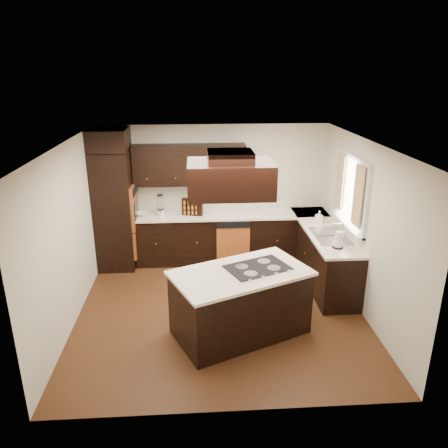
{
  "coord_description": "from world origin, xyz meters",
  "views": [
    {
      "loc": [
        -0.33,
        -5.78,
        3.46
      ],
      "look_at": [
        0.1,
        0.6,
        1.15
      ],
      "focal_mm": 35.0,
      "sensor_mm": 36.0,
      "label": 1
    }
  ],
  "objects": [
    {
      "name": "soap_bottle",
      "position": [
        1.78,
        1.18,
        1.03
      ],
      "size": [
        0.12,
        0.12,
        0.22
      ],
      "primitive_type": "imported",
      "rotation": [
        0.0,
        0.0,
        0.22
      ],
      "color": "silver",
      "rests_on": "countertop_right"
    },
    {
      "name": "island",
      "position": [
        0.24,
        -0.63,
        0.44
      ],
      "size": [
        1.95,
        1.55,
        0.88
      ],
      "primitive_type": "cube",
      "rotation": [
        0.0,
        0.0,
        0.42
      ],
      "color": "black",
      "rests_on": "floor"
    },
    {
      "name": "base_cabinets_right",
      "position": [
        1.8,
        0.9,
        0.44
      ],
      "size": [
        0.6,
        2.4,
        0.88
      ],
      "primitive_type": "cube",
      "color": "black",
      "rests_on": "floor"
    },
    {
      "name": "wall_left",
      "position": [
        -2.11,
        0.0,
        1.25
      ],
      "size": [
        0.02,
        4.2,
        2.5
      ],
      "primitive_type": "cube",
      "color": "beige",
      "rests_on": "ground"
    },
    {
      "name": "dishwasher_front",
      "position": [
        0.33,
        1.5,
        0.4
      ],
      "size": [
        0.6,
        0.05,
        0.72
      ],
      "primitive_type": "cube",
      "color": "#B75B26",
      "rests_on": "floor"
    },
    {
      "name": "hood_duct",
      "position": [
        0.1,
        -0.55,
        2.44
      ],
      "size": [
        0.55,
        0.5,
        0.13
      ],
      "primitive_type": "cube",
      "color": "black",
      "rests_on": "ceiling"
    },
    {
      "name": "upper_cabinets",
      "position": [
        -0.43,
        1.93,
        1.81
      ],
      "size": [
        2.0,
        0.34,
        0.72
      ],
      "primitive_type": "cube",
      "color": "black",
      "rests_on": "wall_back"
    },
    {
      "name": "countertop_right",
      "position": [
        1.79,
        0.9,
        0.9
      ],
      "size": [
        0.63,
        2.4,
        0.04
      ],
      "primitive_type": "cube",
      "color": "#F6E7CC",
      "rests_on": "base_cabinets_right"
    },
    {
      "name": "window_frame",
      "position": [
        2.07,
        0.55,
        1.65
      ],
      "size": [
        0.06,
        1.32,
        1.12
      ],
      "primitive_type": "cube",
      "color": "silver",
      "rests_on": "wall_right"
    },
    {
      "name": "paper_towel",
      "position": [
        1.76,
        0.07,
        1.05
      ],
      "size": [
        0.16,
        0.16,
        0.26
      ],
      "primitive_type": "cylinder",
      "rotation": [
        0.0,
        0.0,
        0.41
      ],
      "color": "silver",
      "rests_on": "countertop_right"
    },
    {
      "name": "wall_front",
      "position": [
        0.0,
        -2.11,
        1.25
      ],
      "size": [
        4.2,
        0.02,
        2.5
      ],
      "primitive_type": "cube",
      "color": "beige",
      "rests_on": "ground"
    },
    {
      "name": "base_cabinets_back",
      "position": [
        0.03,
        1.8,
        0.44
      ],
      "size": [
        2.93,
        0.6,
        0.88
      ],
      "primitive_type": "cube",
      "color": "black",
      "rests_on": "floor"
    },
    {
      "name": "island_top",
      "position": [
        0.24,
        -0.63,
        0.9
      ],
      "size": [
        2.03,
        1.63,
        0.04
      ],
      "primitive_type": "cube",
      "rotation": [
        0.0,
        0.0,
        0.42
      ],
      "color": "#F6E7CC",
      "rests_on": "island"
    },
    {
      "name": "curtain_left",
      "position": [
        2.01,
        0.13,
        1.7
      ],
      "size": [
        0.02,
        0.34,
        0.9
      ],
      "primitive_type": "cube",
      "color": "beige",
      "rests_on": "wall_right"
    },
    {
      "name": "sink_rim",
      "position": [
        1.8,
        0.55,
        0.92
      ],
      "size": [
        0.52,
        0.84,
        0.01
      ],
      "primitive_type": "cube",
      "color": "silver",
      "rests_on": "countertop_right"
    },
    {
      "name": "floor",
      "position": [
        0.0,
        0.0,
        -0.01
      ],
      "size": [
        4.2,
        4.2,
        0.02
      ],
      "primitive_type": "cube",
      "color": "#5B3419",
      "rests_on": "ground"
    },
    {
      "name": "ceiling",
      "position": [
        0.0,
        0.0,
        2.51
      ],
      "size": [
        4.2,
        4.2,
        0.02
      ],
      "primitive_type": "cube",
      "color": "silver",
      "rests_on": "ground"
    },
    {
      "name": "cooktop",
      "position": [
        0.48,
        -0.53,
        0.93
      ],
      "size": [
        0.96,
        0.82,
        0.01
      ],
      "primitive_type": "cube",
      "rotation": [
        0.0,
        0.0,
        0.42
      ],
      "color": "black",
      "rests_on": "island_top"
    },
    {
      "name": "window_pane",
      "position": [
        2.1,
        0.55,
        1.65
      ],
      "size": [
        0.0,
        1.2,
        1.0
      ],
      "primitive_type": "cube",
      "color": "white",
      "rests_on": "wall_right"
    },
    {
      "name": "wall_oven_face",
      "position": [
        -1.43,
        1.71,
        1.12
      ],
      "size": [
        0.05,
        0.62,
        0.78
      ],
      "primitive_type": "cube",
      "color": "#B75B26",
      "rests_on": "oven_column"
    },
    {
      "name": "wall_right",
      "position": [
        2.11,
        0.0,
        1.25
      ],
      "size": [
        0.02,
        4.2,
        2.5
      ],
      "primitive_type": "cube",
      "color": "beige",
      "rests_on": "ground"
    },
    {
      "name": "wall_back",
      "position": [
        0.0,
        2.11,
        1.25
      ],
      "size": [
        4.2,
        0.02,
        2.5
      ],
      "primitive_type": "cube",
      "color": "beige",
      "rests_on": "ground"
    },
    {
      "name": "spice_rack",
      "position": [
        -0.4,
        1.75,
        1.08
      ],
      "size": [
        0.38,
        0.19,
        0.31
      ],
      "primitive_type": "cube",
      "rotation": [
        0.0,
        0.0,
        -0.28
      ],
      "color": "black",
      "rests_on": "countertop_back"
    },
    {
      "name": "range_hood",
      "position": [
        0.1,
        -0.55,
        2.16
      ],
      "size": [
        1.05,
        0.72,
        0.42
      ],
      "primitive_type": "cube",
      "color": "black",
      "rests_on": "ceiling"
    },
    {
      "name": "oven_column",
      "position": [
        -1.78,
        1.71,
        1.06
      ],
      "size": [
        0.65,
        0.75,
        2.12
      ],
      "primitive_type": "cube",
      "color": "black",
      "rests_on": "floor"
    },
    {
      "name": "countertop_back",
      "position": [
        0.03,
        1.79,
        0.9
      ],
      "size": [
        2.93,
        0.63,
        0.04
      ],
      "primitive_type": "cube",
      "color": "#F6E7CC",
      "rests_on": "base_cabinets_back"
    },
    {
      "name": "mixing_bowl",
      "position": [
        -1.31,
        1.78,
        0.95
      ],
      "size": [
        0.27,
        0.27,
        0.06
      ],
      "primitive_type": "imported",
      "rotation": [
        0.0,
        0.0,
        -0.23
      ],
      "color": "silver",
      "rests_on": "countertop_back"
    },
    {
      "name": "curtain_right",
      "position": [
        2.01,
        0.97,
        1.7
      ],
      "size": [
        0.02,
        0.34,
        0.9
      ],
      "primitive_type": "cube",
      "color": "beige",
      "rests_on": "wall_right"
    },
    {
      "name": "blender_base",
      "position": [
        -0.97,
        1.81,
        0.97
      ],
      "size": [
        0.15,
        0.15,
        0.1
      ],
      "primitive_type": "cylinder",
      "color": "silver",
      "rests_on": "countertop_back"
    },
    {
      "name": "blender_pitcher",
      "position": [
        -0.97,
        1.81,
        1.15
      ],
      "size": [
        0.13,
        0.13,
        0.26
      ],
      "primitive_type": "cone",
      "color": "silver",
      "rests_on": "blender_base"
    }
  ]
}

